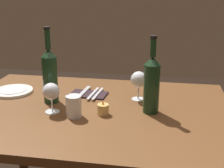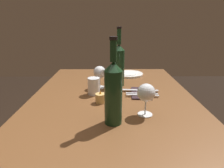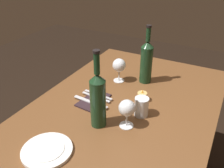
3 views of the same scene
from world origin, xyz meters
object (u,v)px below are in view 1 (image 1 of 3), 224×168
at_px(votive_candle, 103,110).
at_px(dinner_plate, 13,91).
at_px(wine_glass_left, 51,92).
at_px(wine_bottle_second, 50,74).
at_px(fork_outer, 98,94).
at_px(folded_napkin, 88,94).
at_px(water_tumbler, 74,107).
at_px(table_knife, 83,93).
at_px(wine_glass_right, 139,80).
at_px(wine_bottle, 152,83).
at_px(fork_inner, 93,93).

xyz_separation_m(votive_candle, dinner_plate, (0.53, -0.20, -0.02)).
bearing_deg(wine_glass_left, dinner_plate, -35.63).
height_order(wine_bottle_second, fork_outer, wine_bottle_second).
bearing_deg(folded_napkin, water_tumbler, 90.50).
height_order(votive_candle, dinner_plate, votive_candle).
relative_size(wine_glass_left, table_knife, 0.66).
bearing_deg(fork_outer, water_tumbler, 80.08).
distance_m(wine_glass_right, fork_outer, 0.23).
bearing_deg(wine_glass_left, fork_outer, -122.89).
bearing_deg(wine_glass_left, water_tumbler, 165.81).
bearing_deg(table_knife, fork_outer, -180.00).
height_order(wine_glass_left, water_tumbler, wine_glass_left).
distance_m(votive_candle, folded_napkin, 0.26).
bearing_deg(wine_bottle, fork_inner, -28.26).
relative_size(wine_glass_right, folded_napkin, 0.74).
bearing_deg(wine_glass_right, wine_glass_left, 30.99).
height_order(dinner_plate, folded_napkin, dinner_plate).
xyz_separation_m(wine_glass_right, votive_candle, (0.14, 0.21, -0.08)).
bearing_deg(fork_inner, folded_napkin, 0.00).
bearing_deg(wine_bottle, fork_outer, -30.34).
bearing_deg(dinner_plate, water_tumbler, 149.39).
relative_size(dinner_plate, fork_inner, 1.15).
bearing_deg(fork_inner, votive_candle, 113.41).
height_order(dinner_plate, fork_inner, dinner_plate).
relative_size(wine_bottle, fork_inner, 1.94).
distance_m(wine_glass_left, wine_glass_right, 0.43).
distance_m(wine_glass_right, votive_candle, 0.26).
bearing_deg(water_tumbler, table_knife, -83.22).
relative_size(votive_candle, table_knife, 0.32).
height_order(wine_bottle, dinner_plate, wine_bottle).
height_order(wine_bottle_second, water_tumbler, wine_bottle_second).
distance_m(wine_glass_left, fork_outer, 0.30).
bearing_deg(fork_inner, wine_glass_left, 61.44).
height_order(wine_glass_right, water_tumbler, wine_glass_right).
height_order(votive_candle, table_knife, votive_candle).
height_order(water_tumbler, folded_napkin, water_tumbler).
xyz_separation_m(wine_bottle, dinner_plate, (0.74, -0.13, -0.13)).
height_order(folded_napkin, table_knife, table_knife).
bearing_deg(wine_glass_right, folded_napkin, -4.72).
xyz_separation_m(wine_bottle_second, table_knife, (-0.13, -0.12, -0.13)).
height_order(water_tumbler, table_knife, water_tumbler).
bearing_deg(fork_outer, wine_bottle_second, 31.14).
xyz_separation_m(votive_candle, folded_napkin, (0.12, -0.23, -0.02)).
bearing_deg(table_knife, folded_napkin, 180.00).
distance_m(wine_bottle_second, water_tumbler, 0.24).
height_order(wine_glass_left, fork_outer, wine_glass_left).
distance_m(fork_inner, table_knife, 0.06).
xyz_separation_m(wine_bottle_second, dinner_plate, (0.25, -0.09, -0.13)).
bearing_deg(wine_bottle_second, dinner_plate, -20.63).
relative_size(water_tumbler, fork_outer, 0.53).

